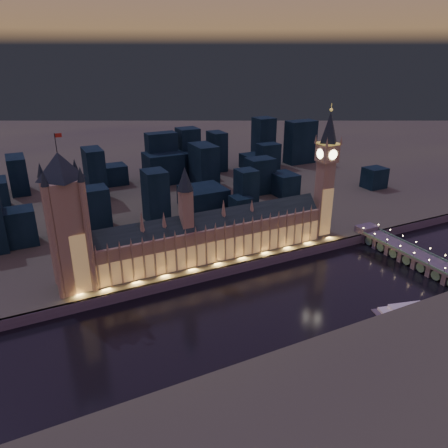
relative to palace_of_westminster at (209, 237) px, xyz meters
name	(u,v)px	position (x,y,z in m)	size (l,w,h in m)	color
ground_plane	(252,301)	(4.84, -61.75, -26.37)	(2000.00, 2000.00, 0.00)	black
north_bank	(99,150)	(4.84, 458.25, -22.37)	(2000.00, 960.00, 8.00)	#3C3737
embankment_wall	(226,271)	(4.84, -20.75, -22.37)	(2000.00, 2.50, 8.00)	#4E4454
palace_of_westminster	(209,237)	(0.00, 0.00, 0.00)	(202.00, 21.52, 78.00)	#9C705A
victoria_tower	(67,216)	(-105.16, 0.16, 35.90)	(31.68, 31.68, 109.87)	#9C705A
elizabeth_tower	(326,164)	(112.84, 0.17, 46.49)	(18.00, 18.00, 116.09)	#9C705A
westminster_bridge	(407,254)	(153.17, -65.20, -20.38)	(19.32, 113.00, 15.90)	#4E4454
river_boat	(406,309)	(93.17, -119.75, -24.81)	(47.65, 22.44, 4.50)	#4E4454
city_backdrop	(172,170)	(36.67, 185.89, 4.79)	(472.11, 215.63, 76.55)	black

